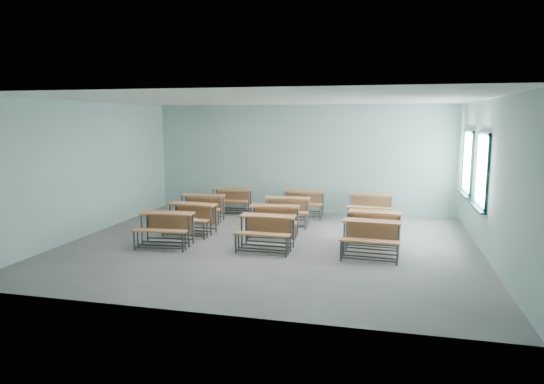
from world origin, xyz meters
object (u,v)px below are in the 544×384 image
at_px(desk_unit_r2c0, 202,204).
at_px(desk_unit_r1c0, 191,214).
at_px(desk_unit_r0c0, 166,224).
at_px(desk_unit_r0c1, 266,227).
at_px(desk_unit_r3c0, 231,197).
at_px(desk_unit_r1c1, 274,216).
at_px(desk_unit_r0c2, 371,233).
at_px(desk_unit_r3c1, 303,199).
at_px(desk_unit_r3c2, 370,203).
at_px(desk_unit_r1c2, 374,223).
at_px(desk_unit_r2c1, 287,207).

bearing_deg(desk_unit_r2c0, desk_unit_r1c0, -83.41).
distance_m(desk_unit_r0c0, desk_unit_r0c1, 2.25).
xyz_separation_m(desk_unit_r1c0, desk_unit_r3c0, (0.12, 2.73, 0.00)).
distance_m(desk_unit_r1c0, desk_unit_r1c1, 2.04).
relative_size(desk_unit_r0c2, desk_unit_r3c0, 1.00).
height_order(desk_unit_r3c0, desk_unit_r3c1, same).
bearing_deg(desk_unit_r0c1, desk_unit_r3c2, 61.30).
bearing_deg(desk_unit_r3c2, desk_unit_r1c2, -81.67).
xyz_separation_m(desk_unit_r1c0, desk_unit_r2c0, (-0.26, 1.35, 0.00)).
distance_m(desk_unit_r3c0, desk_unit_r3c1, 2.17).
bearing_deg(desk_unit_r0c2, desk_unit_r3c0, 141.37).
relative_size(desk_unit_r0c1, desk_unit_r3c1, 1.00).
bearing_deg(desk_unit_r3c0, desk_unit_r0c1, -64.21).
xyz_separation_m(desk_unit_r2c1, desk_unit_r3c0, (-1.96, 1.29, 0.00)).
distance_m(desk_unit_r2c1, desk_unit_r3c0, 2.34).
bearing_deg(desk_unit_r0c1, desk_unit_r3c1, 88.63).
xyz_separation_m(desk_unit_r1c2, desk_unit_r3c0, (-4.25, 2.74, 0.00)).
height_order(desk_unit_r2c1, desk_unit_r3c2, same).
distance_m(desk_unit_r1c2, desk_unit_r3c1, 3.47).
distance_m(desk_unit_r1c0, desk_unit_r3c2, 4.93).
relative_size(desk_unit_r0c2, desk_unit_r2c1, 0.99).
height_order(desk_unit_r1c0, desk_unit_r1c2, same).
xyz_separation_m(desk_unit_r0c0, desk_unit_r3c1, (2.38, 3.97, 0.00)).
height_order(desk_unit_r0c1, desk_unit_r3c0, same).
distance_m(desk_unit_r1c0, desk_unit_r3c0, 2.73).
bearing_deg(desk_unit_r3c2, desk_unit_r3c0, -177.23).
distance_m(desk_unit_r0c2, desk_unit_r3c1, 4.32).
bearing_deg(desk_unit_r3c1, desk_unit_r0c1, -93.51).
bearing_deg(desk_unit_r3c1, desk_unit_r3c2, -5.73).
height_order(desk_unit_r0c2, desk_unit_r1c2, same).
bearing_deg(desk_unit_r3c0, desk_unit_r0c0, -95.91).
height_order(desk_unit_r1c0, desk_unit_r2c0, same).
xyz_separation_m(desk_unit_r0c1, desk_unit_r2c1, (-0.07, 2.42, 0.00)).
bearing_deg(desk_unit_r0c1, desk_unit_r1c2, 24.32).
bearing_deg(desk_unit_r2c0, desk_unit_r2c1, -2.09).
distance_m(desk_unit_r1c0, desk_unit_r1c2, 4.37).
distance_m(desk_unit_r1c1, desk_unit_r3c1, 2.57).
bearing_deg(desk_unit_r3c2, desk_unit_r3c1, 179.87).
relative_size(desk_unit_r1c0, desk_unit_r3c0, 1.00).
bearing_deg(desk_unit_r0c2, desk_unit_r2c0, 155.68).
relative_size(desk_unit_r0c0, desk_unit_r0c2, 1.02).
relative_size(desk_unit_r2c0, desk_unit_r3c1, 1.03).
relative_size(desk_unit_r0c2, desk_unit_r1c2, 0.99).
relative_size(desk_unit_r0c1, desk_unit_r3c0, 0.98).
height_order(desk_unit_r1c2, desk_unit_r2c0, same).
bearing_deg(desk_unit_r2c1, desk_unit_r1c0, -149.25).
height_order(desk_unit_r0c1, desk_unit_r3c2, same).
bearing_deg(desk_unit_r2c0, desk_unit_r0c0, -90.58).
relative_size(desk_unit_r1c2, desk_unit_r2c0, 1.00).
xyz_separation_m(desk_unit_r0c0, desk_unit_r3c2, (4.27, 3.82, 0.00)).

